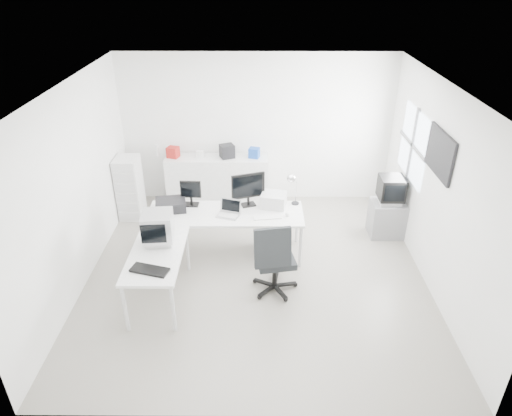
{
  "coord_description": "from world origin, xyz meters",
  "views": [
    {
      "loc": [
        0.04,
        -5.62,
        4.19
      ],
      "look_at": [
        0.0,
        0.2,
        1.0
      ],
      "focal_mm": 32.0,
      "sensor_mm": 36.0,
      "label": 1
    }
  ],
  "objects_px": {
    "lcd_monitor_small": "(191,194)",
    "laptop": "(228,210)",
    "lcd_monitor_large": "(248,190)",
    "side_desk": "(159,276)",
    "sideboard": "(218,181)",
    "crt_monitor": "(158,228)",
    "crt_tv": "(391,190)",
    "filing_cabinet": "(130,188)",
    "laser_printer": "(274,200)",
    "inkjet_printer": "(171,205)",
    "drawer_pedestal": "(270,236)",
    "office_chair": "(275,256)",
    "tv_cabinet": "(387,218)",
    "main_desk": "(226,233)"
  },
  "relations": [
    {
      "from": "office_chair",
      "to": "filing_cabinet",
      "type": "relative_size",
      "value": 1.01
    },
    {
      "from": "sideboard",
      "to": "filing_cabinet",
      "type": "xyz_separation_m",
      "value": [
        -1.53,
        -0.53,
        0.1
      ]
    },
    {
      "from": "side_desk",
      "to": "laptop",
      "type": "height_order",
      "value": "laptop"
    },
    {
      "from": "side_desk",
      "to": "inkjet_printer",
      "type": "bearing_deg",
      "value": 90.0
    },
    {
      "from": "lcd_monitor_large",
      "to": "laser_printer",
      "type": "bearing_deg",
      "value": -23.17
    },
    {
      "from": "lcd_monitor_large",
      "to": "laptop",
      "type": "bearing_deg",
      "value": -149.48
    },
    {
      "from": "drawer_pedestal",
      "to": "office_chair",
      "type": "bearing_deg",
      "value": -87.29
    },
    {
      "from": "laser_printer",
      "to": "crt_tv",
      "type": "height_order",
      "value": "crt_tv"
    },
    {
      "from": "side_desk",
      "to": "sideboard",
      "type": "xyz_separation_m",
      "value": [
        0.58,
        2.84,
        0.1
      ]
    },
    {
      "from": "main_desk",
      "to": "filing_cabinet",
      "type": "distance_m",
      "value": 2.18
    },
    {
      "from": "side_desk",
      "to": "tv_cabinet",
      "type": "relative_size",
      "value": 2.26
    },
    {
      "from": "side_desk",
      "to": "crt_tv",
      "type": "height_order",
      "value": "crt_tv"
    },
    {
      "from": "lcd_monitor_small",
      "to": "crt_monitor",
      "type": "relative_size",
      "value": 0.87
    },
    {
      "from": "side_desk",
      "to": "office_chair",
      "type": "xyz_separation_m",
      "value": [
        1.6,
        0.19,
        0.2
      ]
    },
    {
      "from": "drawer_pedestal",
      "to": "inkjet_printer",
      "type": "xyz_separation_m",
      "value": [
        -1.55,
        0.05,
        0.53
      ]
    },
    {
      "from": "main_desk",
      "to": "tv_cabinet",
      "type": "relative_size",
      "value": 3.88
    },
    {
      "from": "side_desk",
      "to": "lcd_monitor_large",
      "type": "distance_m",
      "value": 1.92
    },
    {
      "from": "main_desk",
      "to": "laser_printer",
      "type": "relative_size",
      "value": 6.31
    },
    {
      "from": "inkjet_printer",
      "to": "lcd_monitor_large",
      "type": "relative_size",
      "value": 0.83
    },
    {
      "from": "lcd_monitor_small",
      "to": "laptop",
      "type": "bearing_deg",
      "value": -27.19
    },
    {
      "from": "inkjet_printer",
      "to": "crt_monitor",
      "type": "bearing_deg",
      "value": -100.71
    },
    {
      "from": "lcd_monitor_large",
      "to": "tv_cabinet",
      "type": "distance_m",
      "value": 2.48
    },
    {
      "from": "laser_printer",
      "to": "crt_tv",
      "type": "bearing_deg",
      "value": 22.63
    },
    {
      "from": "laser_printer",
      "to": "crt_monitor",
      "type": "bearing_deg",
      "value": -134.74
    },
    {
      "from": "crt_monitor",
      "to": "crt_tv",
      "type": "xyz_separation_m",
      "value": [
        3.55,
        1.45,
        -0.14
      ]
    },
    {
      "from": "lcd_monitor_small",
      "to": "inkjet_printer",
      "type": "bearing_deg",
      "value": -150.37
    },
    {
      "from": "crt_monitor",
      "to": "drawer_pedestal",
      "type": "bearing_deg",
      "value": 25.1
    },
    {
      "from": "lcd_monitor_small",
      "to": "tv_cabinet",
      "type": "distance_m",
      "value": 3.33
    },
    {
      "from": "lcd_monitor_large",
      "to": "sideboard",
      "type": "distance_m",
      "value": 1.7
    },
    {
      "from": "laptop",
      "to": "laser_printer",
      "type": "xyz_separation_m",
      "value": [
        0.7,
        0.32,
        0.0
      ]
    },
    {
      "from": "lcd_monitor_small",
      "to": "lcd_monitor_large",
      "type": "bearing_deg",
      "value": 3.06
    },
    {
      "from": "lcd_monitor_large",
      "to": "filing_cabinet",
      "type": "xyz_separation_m",
      "value": [
        -2.15,
        0.96,
        -0.45
      ]
    },
    {
      "from": "inkjet_printer",
      "to": "laptop",
      "type": "distance_m",
      "value": 0.92
    },
    {
      "from": "drawer_pedestal",
      "to": "filing_cabinet",
      "type": "xyz_separation_m",
      "value": [
        -2.5,
        1.16,
        0.27
      ]
    },
    {
      "from": "office_chair",
      "to": "filing_cabinet",
      "type": "distance_m",
      "value": 3.31
    },
    {
      "from": "laptop",
      "to": "sideboard",
      "type": "height_order",
      "value": "laptop"
    },
    {
      "from": "laser_printer",
      "to": "sideboard",
      "type": "bearing_deg",
      "value": 135.39
    },
    {
      "from": "lcd_monitor_large",
      "to": "laser_printer",
      "type": "xyz_separation_m",
      "value": [
        0.4,
        -0.03,
        -0.17
      ]
    },
    {
      "from": "lcd_monitor_small",
      "to": "crt_tv",
      "type": "xyz_separation_m",
      "value": [
        3.25,
        0.35,
        -0.11
      ]
    },
    {
      "from": "lcd_monitor_large",
      "to": "inkjet_printer",
      "type": "bearing_deg",
      "value": 168.25
    },
    {
      "from": "inkjet_printer",
      "to": "laptop",
      "type": "xyz_separation_m",
      "value": [
        0.9,
        -0.2,
        0.02
      ]
    },
    {
      "from": "crt_monitor",
      "to": "laser_printer",
      "type": "bearing_deg",
      "value": 28.74
    },
    {
      "from": "lcd_monitor_small",
      "to": "sideboard",
      "type": "bearing_deg",
      "value": 82.44
    },
    {
      "from": "crt_tv",
      "to": "lcd_monitor_large",
      "type": "bearing_deg",
      "value": -171.44
    },
    {
      "from": "laser_printer",
      "to": "office_chair",
      "type": "bearing_deg",
      "value": -78.75
    },
    {
      "from": "crt_tv",
      "to": "sideboard",
      "type": "distance_m",
      "value": 3.2
    },
    {
      "from": "lcd_monitor_large",
      "to": "laser_printer",
      "type": "height_order",
      "value": "lcd_monitor_large"
    },
    {
      "from": "laser_printer",
      "to": "lcd_monitor_large",
      "type": "bearing_deg",
      "value": -172.8
    },
    {
      "from": "lcd_monitor_large",
      "to": "crt_tv",
      "type": "distance_m",
      "value": 2.38
    },
    {
      "from": "laptop",
      "to": "sideboard",
      "type": "relative_size",
      "value": 0.17
    }
  ]
}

